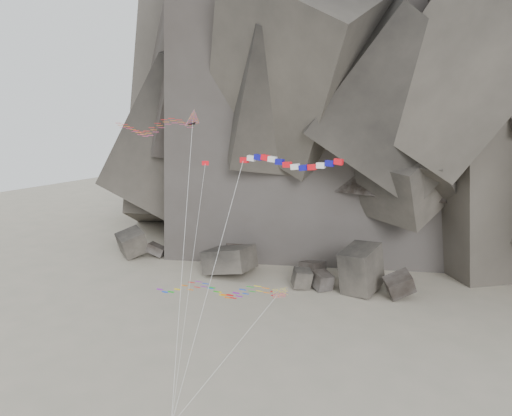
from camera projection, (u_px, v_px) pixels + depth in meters
The scene contains 7 objects.
ground at pixel (221, 389), 49.49m from camera, with size 260.00×260.00×0.00m, color #A49784.
headland at pixel (409, 35), 100.93m from camera, with size 110.00×70.00×84.00m, color #4F4941, non-canonical shape.
boulder_field at pixel (264, 262), 83.21m from camera, with size 53.96×17.47×8.33m.
delta_kite at pixel (150, 126), 50.47m from camera, with size 15.18×12.18×25.71m.
banner_kite at pixel (287, 164), 41.27m from camera, with size 10.88×9.22×21.83m.
parafoil_kite at pixel (212, 289), 51.16m from camera, with size 15.41×12.71×8.77m.
pennant_kite at pixel (199, 206), 44.82m from camera, with size 2.62×8.99×20.93m.
Camera 1 is at (25.29, -37.39, 27.34)m, focal length 35.00 mm.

